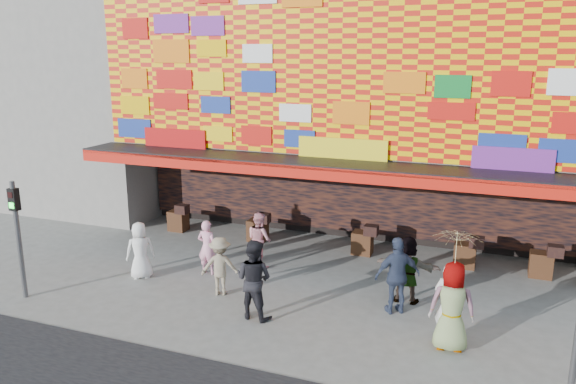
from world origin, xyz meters
name	(u,v)px	position (x,y,z in m)	size (l,w,h in m)	color
ground	(275,311)	(0.00, 0.00, 0.00)	(90.00, 90.00, 0.00)	slate
shop_building	(363,75)	(0.00, 8.18, 5.23)	(15.20, 9.40, 10.00)	gray
neighbor_left	(62,52)	(-13.00, 8.00, 6.00)	(11.00, 8.00, 12.00)	gray
signal_left	(17,227)	(-6.20, -1.50, 1.86)	(0.22, 0.20, 3.00)	#59595B
ped_a	(140,250)	(-4.20, 0.61, 0.79)	(0.77, 0.50, 1.57)	white
ped_b	(207,247)	(-2.65, 1.53, 0.77)	(0.56, 0.37, 1.54)	#F7A0BF
ped_c	(254,279)	(-0.35, -0.43, 0.94)	(0.92, 0.72, 1.89)	black
ped_d	(220,266)	(-1.67, 0.43, 0.76)	(0.98, 0.56, 1.52)	gray
ped_e	(397,276)	(2.70, 0.99, 0.93)	(1.09, 0.46, 1.87)	#313B56
ped_f	(407,269)	(2.81, 1.66, 0.85)	(1.57, 0.50, 1.70)	gray
ped_g	(452,307)	(4.05, -0.30, 0.95)	(0.93, 0.60, 1.90)	gray
ped_h	(449,305)	(3.97, -0.17, 0.92)	(0.67, 0.44, 1.84)	silver
ped_i	(259,239)	(-1.54, 2.60, 0.80)	(0.77, 0.60, 1.59)	pink
parasol	(456,252)	(4.05, -0.30, 2.14)	(1.23, 1.24, 1.83)	beige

